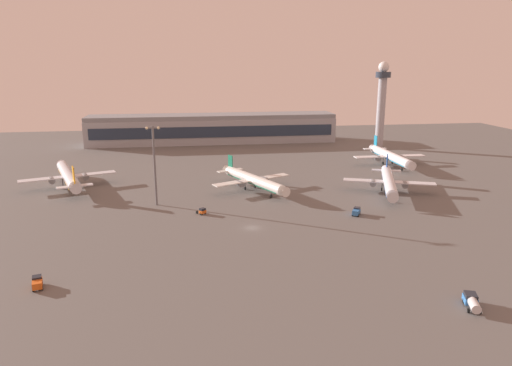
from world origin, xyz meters
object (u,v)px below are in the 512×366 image
control_tower (382,99)px  pushback_tug (202,211)px  airplane_far_stand (389,182)px  fuel_truck (472,302)px  maintenance_van (37,283)px  apron_light_central (154,161)px  airplane_taxiway_distant (253,180)px  airplane_near_gate (68,176)px  airplane_terminal_side (390,156)px  cargo_loader (356,211)px

control_tower → pushback_tug: size_ratio=13.07×
airplane_far_stand → fuel_truck: bearing=97.6°
airplane_far_stand → maintenance_van: (-103.95, -59.20, -2.89)m
maintenance_van → apron_light_central: (21.44, 56.15, 13.82)m
airplane_far_stand → apron_light_central: size_ratio=1.54×
control_tower → airplane_taxiway_distant: 113.44m
control_tower → airplane_near_gate: 163.14m
airplane_terminal_side → cargo_loader: (-40.44, -66.98, -2.98)m
airplane_terminal_side → maintenance_van: (-123.90, -103.38, -2.98)m
maintenance_van → pushback_tug: 56.90m
apron_light_central → control_tower: bearing=38.1°
airplane_taxiway_distant → cargo_loader: bearing=105.0°
control_tower → cargo_loader: bearing=-115.7°
airplane_terminal_side → fuel_truck: size_ratio=6.44×
airplane_taxiway_distant → fuel_truck: bearing=83.5°
control_tower → airplane_terminal_side: (-12.53, -42.84, -22.26)m
control_tower → apron_light_central: size_ratio=1.76×
maintenance_van → apron_light_central: bearing=53.6°
airplane_near_gate → cargo_loader: 107.69m
cargo_loader → apron_light_central: size_ratio=0.17×
airplane_far_stand → pushback_tug: (-67.87, -15.21, -3.00)m
control_tower → fuel_truck: (-50.68, -167.21, -25.05)m
pushback_tug → fuel_truck: bearing=90.3°
cargo_loader → pushback_tug: cargo_loader is taller
airplane_terminal_side → apron_light_central: bearing=24.4°
airplane_far_stand → cargo_loader: (-20.49, -22.80, -2.89)m
pushback_tug → apron_light_central: apron_light_central is taller
pushback_tug → airplane_terminal_side: bearing=177.0°
airplane_far_stand → airplane_near_gate: airplane_near_gate is taller
airplane_terminal_side → cargo_loader: size_ratio=9.37×
fuel_truck → pushback_tug: (-49.66, 64.99, -0.30)m
control_tower → pushback_tug: control_tower is taller
control_tower → airplane_far_stand: bearing=-110.5°
cargo_loader → airplane_far_stand: bearing=78.8°
pushback_tug → maintenance_van: bearing=13.6°
fuel_truck → apron_light_central: apron_light_central is taller
pushback_tug → apron_light_central: bearing=-76.8°
airplane_taxiway_distant → airplane_far_stand: bearing=142.8°
apron_light_central → fuel_truck: bearing=-50.2°
airplane_far_stand → airplane_near_gate: size_ratio=0.94×
maintenance_van → apron_light_central: apron_light_central is taller
apron_light_central → airplane_far_stand: bearing=2.1°
control_tower → cargo_loader: (-52.97, -109.82, -25.24)m
control_tower → apron_light_central: (-114.99, -90.07, -11.42)m
pushback_tug → apron_light_central: size_ratio=0.13×
control_tower → cargo_loader: 124.51m
airplane_taxiway_distant → pushback_tug: 32.53m
airplane_far_stand → airplane_taxiway_distant: bearing=8.0°
airplane_taxiway_distant → airplane_terminal_side: bearing=-178.6°
airplane_terminal_side → maintenance_van: bearing=39.5°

